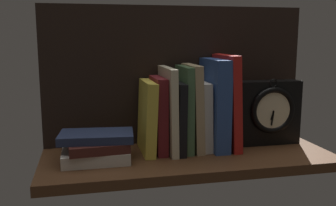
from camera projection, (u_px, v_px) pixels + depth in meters
The scene contains 13 objects.
ground_plane at pixel (189, 159), 100.16cm from camera, with size 75.79×28.81×2.50cm, color #4C2D19.
back_panel at pixel (177, 75), 109.89cm from camera, with size 75.79×1.20×39.18cm, color black.
book_yellow_seinlanguage at pixel (147, 117), 100.74cm from camera, with size 2.77×15.02×19.08cm, color gold.
book_maroon_dawkins at pixel (159, 115), 101.31cm from camera, with size 2.75×13.22×20.02cm, color maroon.
book_cream_twain at pixel (168, 110), 101.64cm from camera, with size 1.85×16.86×22.61cm, color beige.
book_black_skeptic at pixel (176, 116), 102.44cm from camera, with size 2.01×16.23×18.82cm, color black.
book_green_romantic at pixel (184, 109), 102.59cm from camera, with size 1.95×13.87×22.79cm, color #476B44.
book_tan_shortstories at pixel (193, 107), 103.06cm from camera, with size 2.24×14.09×23.22cm, color tan.
book_white_catcher at pixel (202, 115), 104.02cm from camera, with size 2.40×12.12×18.50cm, color silver.
book_blue_modern at pixel (214, 104), 104.26cm from camera, with size 4.13×15.98×24.64cm, color #2D4C8E.
book_red_requiem at pixel (227, 102), 104.93cm from camera, with size 2.40×16.24×25.74cm, color red.
framed_clock at pixel (268, 112), 108.45cm from camera, with size 18.26×6.58×19.09cm.
book_stack_side at pixel (96, 147), 93.85cm from camera, with size 18.95×12.86×7.22cm.
Camera 1 is at (-26.14, -92.72, 30.36)cm, focal length 40.60 mm.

